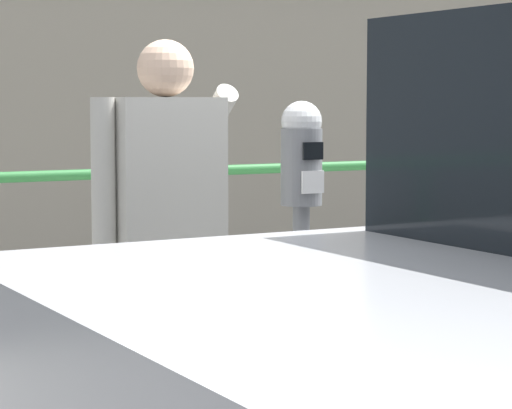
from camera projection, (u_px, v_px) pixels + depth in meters
name	position (u px, v px, depth m)	size (l,w,h in m)	color
sidewalk_curb	(276.00, 391.00, 5.47)	(36.00, 2.71, 0.13)	gray
parking_meter	(301.00, 197.00, 4.42)	(0.17, 0.18, 1.39)	slate
pedestrian_at_meter	(166.00, 225.00, 4.17)	(0.60, 0.56, 1.62)	#1E233F
background_railing	(184.00, 217.00, 6.36)	(24.06, 0.06, 1.01)	#2D7A38
backdrop_wall	(20.00, 95.00, 9.16)	(32.00, 0.50, 3.13)	#ADA38E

